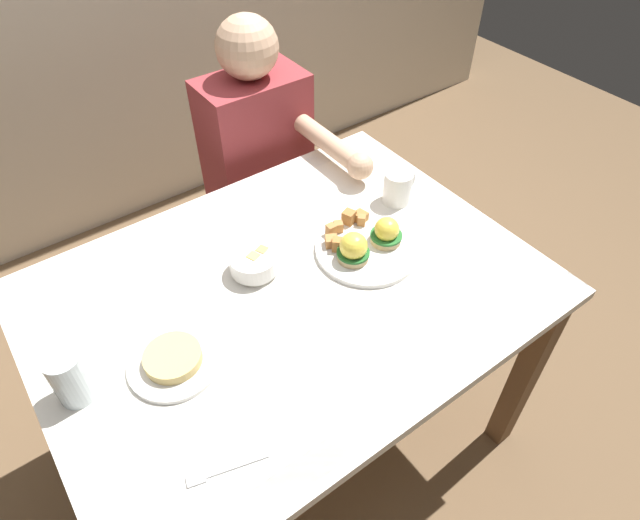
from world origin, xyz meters
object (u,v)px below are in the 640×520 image
object	(u,v)px
coffee_mug	(398,186)
water_glass_near	(71,379)
eggs_benedict_plate	(366,244)
fork	(222,470)
side_plate	(174,360)
diner_person	(263,163)
dining_table	(291,315)
fruit_bowl	(254,263)

from	to	relation	value
coffee_mug	water_glass_near	world-z (taller)	water_glass_near
eggs_benedict_plate	fork	xyz separation A→B (m)	(-0.59, -0.30, -0.02)
side_plate	diner_person	size ratio (longest dim) A/B	0.18
dining_table	side_plate	world-z (taller)	side_plate
side_plate	diner_person	xyz separation A→B (m)	(0.61, 0.64, -0.10)
coffee_mug	fork	size ratio (longest dim) A/B	0.72
coffee_mug	water_glass_near	xyz separation A→B (m)	(-0.96, -0.09, 0.00)
fruit_bowl	coffee_mug	world-z (taller)	coffee_mug
dining_table	water_glass_near	size ratio (longest dim) A/B	9.42
fruit_bowl	side_plate	xyz separation A→B (m)	(-0.28, -0.14, -0.02)
dining_table	coffee_mug	size ratio (longest dim) A/B	10.76
fork	water_glass_near	distance (m)	0.36
coffee_mug	dining_table	bearing A→B (deg)	-167.12
fork	water_glass_near	bearing A→B (deg)	116.82
diner_person	fruit_bowl	bearing A→B (deg)	-123.16
dining_table	diner_person	world-z (taller)	diner_person
fruit_bowl	water_glass_near	world-z (taller)	water_glass_near
coffee_mug	fork	xyz separation A→B (m)	(-0.80, -0.41, -0.05)
dining_table	fruit_bowl	world-z (taller)	fruit_bowl
side_plate	diner_person	bearing A→B (deg)	46.24
water_glass_near	side_plate	size ratio (longest dim) A/B	0.64
eggs_benedict_plate	fork	distance (m)	0.66
dining_table	diner_person	distance (m)	0.67
eggs_benedict_plate	fruit_bowl	size ratio (longest dim) A/B	2.25
fork	diner_person	size ratio (longest dim) A/B	0.14
fruit_bowl	side_plate	size ratio (longest dim) A/B	0.60
fork	diner_person	bearing A→B (deg)	54.62
coffee_mug	side_plate	xyz separation A→B (m)	(-0.77, -0.14, -0.04)
eggs_benedict_plate	fruit_bowl	world-z (taller)	eggs_benedict_plate
eggs_benedict_plate	side_plate	distance (m)	0.56
dining_table	side_plate	xyz separation A→B (m)	(-0.32, -0.04, 0.12)
fruit_bowl	fork	xyz separation A→B (m)	(-0.32, -0.40, -0.03)
fruit_bowl	eggs_benedict_plate	bearing A→B (deg)	-21.52
fork	water_glass_near	size ratio (longest dim) A/B	1.21
fruit_bowl	side_plate	world-z (taller)	fruit_bowl
eggs_benedict_plate	side_plate	xyz separation A→B (m)	(-0.56, -0.03, -0.01)
fork	fruit_bowl	bearing A→B (deg)	52.02
water_glass_near	diner_person	size ratio (longest dim) A/B	0.11
side_plate	dining_table	bearing A→B (deg)	7.16
fruit_bowl	coffee_mug	bearing A→B (deg)	0.54
fruit_bowl	fork	size ratio (longest dim) A/B	0.78
coffee_mug	fork	distance (m)	0.90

